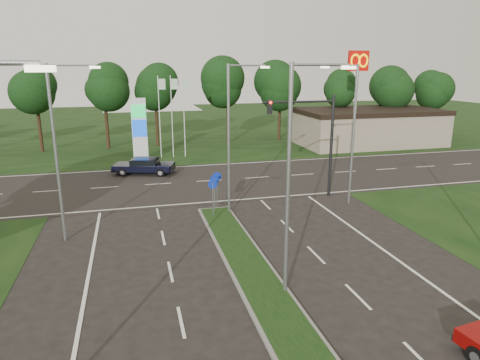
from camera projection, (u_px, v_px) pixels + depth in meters
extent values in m
cube|color=black|center=(164.00, 129.00, 62.90)|extent=(160.00, 50.00, 0.02)
cube|color=black|center=(197.00, 182.00, 33.89)|extent=(160.00, 12.00, 0.02)
cube|color=slate|center=(283.00, 322.00, 15.15)|extent=(2.00, 26.00, 0.12)
cube|color=gray|center=(367.00, 127.00, 49.89)|extent=(16.00, 9.00, 4.00)
cylinder|color=gray|center=(288.00, 186.00, 16.07)|extent=(0.16, 0.16, 9.00)
cylinder|color=gray|center=(321.00, 65.00, 15.21)|extent=(2.20, 0.10, 0.10)
cube|color=#FFF2CC|center=(349.00, 68.00, 15.50)|extent=(0.50, 0.22, 0.12)
cylinder|color=gray|center=(229.00, 142.00, 25.43)|extent=(0.16, 0.16, 9.00)
cylinder|color=gray|center=(247.00, 65.00, 24.57)|extent=(2.20, 0.10, 0.10)
cube|color=#FFF2CC|center=(265.00, 67.00, 24.86)|extent=(0.50, 0.22, 0.12)
cube|color=#FFF2CC|center=(41.00, 69.00, 7.64)|extent=(0.50, 0.22, 0.12)
cylinder|color=gray|center=(56.00, 156.00, 21.32)|extent=(0.16, 0.16, 9.00)
cylinder|color=gray|center=(71.00, 65.00, 20.46)|extent=(2.20, 0.10, 0.10)
cube|color=#FFF2CC|center=(95.00, 67.00, 20.75)|extent=(0.50, 0.22, 0.12)
cylinder|color=gray|center=(353.00, 136.00, 27.40)|extent=(0.16, 0.16, 9.00)
cylinder|color=gray|center=(342.00, 65.00, 26.01)|extent=(2.20, 0.10, 0.10)
cube|color=#FFF2CC|center=(325.00, 67.00, 25.77)|extent=(0.50, 0.22, 0.12)
cylinder|color=black|center=(331.00, 147.00, 29.41)|extent=(0.20, 0.20, 7.00)
cylinder|color=black|center=(299.00, 102.00, 28.02)|extent=(5.00, 0.14, 0.14)
cube|color=black|center=(270.00, 107.00, 27.61)|extent=(0.28, 0.28, 0.90)
sphere|color=#FF190C|center=(271.00, 103.00, 27.37)|extent=(0.20, 0.20, 0.20)
cylinder|color=gray|center=(213.00, 200.00, 25.57)|extent=(0.06, 0.06, 2.20)
cylinder|color=#0C26A5|center=(213.00, 184.00, 25.32)|extent=(0.56, 0.04, 0.56)
cylinder|color=gray|center=(215.00, 195.00, 26.58)|extent=(0.06, 0.06, 2.20)
cylinder|color=#0C26A5|center=(214.00, 180.00, 26.33)|extent=(0.56, 0.04, 0.56)
cylinder|color=gray|center=(217.00, 192.00, 27.31)|extent=(0.06, 0.06, 2.20)
cylinder|color=#0C26A5|center=(217.00, 176.00, 27.05)|extent=(0.56, 0.04, 0.56)
cube|color=silver|center=(140.00, 130.00, 40.58)|extent=(1.40, 0.30, 6.00)
cube|color=#0CA53F|center=(138.00, 111.00, 39.95)|extent=(1.30, 0.08, 1.20)
cube|color=#0C3FBF|center=(139.00, 128.00, 40.36)|extent=(1.30, 0.08, 1.60)
cylinder|color=silver|center=(160.00, 118.00, 41.74)|extent=(0.08, 0.08, 8.00)
cube|color=#B2D8B2|center=(162.00, 84.00, 41.00)|extent=(0.70, 0.02, 1.00)
cylinder|color=silver|center=(172.00, 117.00, 42.03)|extent=(0.08, 0.08, 8.00)
cube|color=#B2D8B2|center=(174.00, 84.00, 41.29)|extent=(0.70, 0.02, 1.00)
cylinder|color=silver|center=(184.00, 117.00, 42.31)|extent=(0.08, 0.08, 8.00)
cube|color=#B2D8B2|center=(187.00, 84.00, 41.58)|extent=(0.70, 0.02, 1.00)
cylinder|color=silver|center=(355.00, 105.00, 44.42)|extent=(0.30, 0.30, 10.00)
cube|color=#BF0C07|center=(358.00, 61.00, 43.28)|extent=(2.20, 0.35, 2.00)
torus|color=#FFC600|center=(355.00, 61.00, 42.97)|extent=(1.06, 0.16, 1.06)
torus|color=#FFC600|center=(363.00, 61.00, 43.19)|extent=(1.06, 0.16, 1.06)
cylinder|color=black|center=(174.00, 127.00, 48.30)|extent=(0.36, 0.36, 4.40)
sphere|color=black|center=(173.00, 88.00, 47.19)|extent=(6.00, 6.00, 6.00)
sphere|color=black|center=(175.00, 79.00, 46.82)|extent=(4.80, 4.80, 4.80)
cylinder|color=black|center=(477.00, 357.00, 12.94)|extent=(0.30, 0.68, 0.66)
cube|color=black|center=(144.00, 167.00, 36.14)|extent=(5.32, 3.35, 0.51)
cube|color=black|center=(145.00, 161.00, 36.01)|extent=(2.58, 2.27, 0.47)
cube|color=black|center=(145.00, 159.00, 35.95)|extent=(2.17, 2.06, 0.04)
cylinder|color=black|center=(122.00, 173.00, 35.37)|extent=(0.73, 0.41, 0.70)
cylinder|color=black|center=(129.00, 167.00, 37.17)|extent=(0.73, 0.41, 0.70)
cylinder|color=black|center=(160.00, 173.00, 35.25)|extent=(0.73, 0.41, 0.70)
cylinder|color=black|center=(165.00, 168.00, 37.05)|extent=(0.73, 0.41, 0.70)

